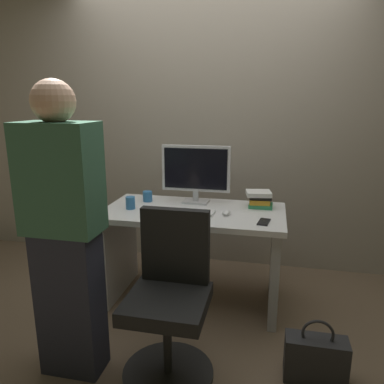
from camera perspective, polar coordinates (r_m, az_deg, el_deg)
name	(u,v)px	position (r m, az deg, el deg)	size (l,w,h in m)	color
ground_plane	(193,299)	(3.06, 0.21, -16.10)	(9.00, 9.00, 0.00)	brown
wall_back	(213,103)	(3.45, 3.19, 13.46)	(6.40, 0.10, 3.00)	#9E9384
desk	(193,239)	(2.84, 0.22, -7.29)	(1.34, 0.70, 0.74)	white
office_chair	(170,303)	(2.17, -3.44, -16.68)	(0.52, 0.52, 0.94)	black
person_at_desk	(65,233)	(2.11, -18.98, -6.00)	(0.40, 0.24, 1.64)	#262838
monitor	(196,171)	(2.89, 0.58, 3.26)	(0.54, 0.14, 0.46)	silver
keyboard	(185,211)	(2.70, -1.09, -2.96)	(0.43, 0.13, 0.02)	white
mouse	(227,213)	(2.65, 5.33, -3.17)	(0.06, 0.10, 0.03)	white
cup_near_keyboard	(130,203)	(2.81, -9.46, -1.65)	(0.07, 0.07, 0.09)	#3372B2
cup_by_monitor	(148,196)	(3.00, -6.85, -0.66)	(0.08, 0.08, 0.08)	#3372B2
book_stack	(260,199)	(2.86, 10.37, -1.04)	(0.21, 0.19, 0.12)	#338C59
cell_phone	(264,222)	(2.53, 11.00, -4.54)	(0.07, 0.14, 0.01)	black
handbag	(316,358)	(2.36, 18.47, -23.12)	(0.34, 0.14, 0.38)	#262628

